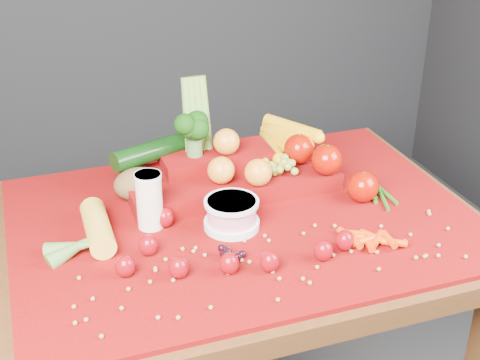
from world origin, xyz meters
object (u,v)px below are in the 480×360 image
object	(u,v)px
table	(243,255)
milk_glass	(149,199)
yogurt_bowl	(232,213)
produce_mound	(239,164)

from	to	relation	value
table	milk_glass	distance (m)	0.28
table	yogurt_bowl	world-z (taller)	yogurt_bowl
produce_mound	milk_glass	bearing A→B (deg)	-153.85
yogurt_bowl	produce_mound	xyz separation A→B (m)	(0.08, 0.19, 0.02)
milk_glass	yogurt_bowl	xyz separation A→B (m)	(0.17, -0.06, -0.03)
yogurt_bowl	produce_mound	size ratio (longest dim) A/B	0.21
table	milk_glass	xyz separation A→B (m)	(-0.21, 0.03, 0.18)
table	produce_mound	xyz separation A→B (m)	(0.04, 0.16, 0.17)
milk_glass	table	bearing A→B (deg)	-8.62
milk_glass	yogurt_bowl	world-z (taller)	milk_glass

